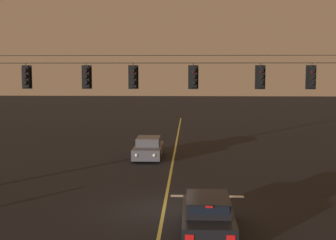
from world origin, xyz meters
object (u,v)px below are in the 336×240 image
Objects in this scene: traffic_light_leftmost at (26,77)px; traffic_light_right_inner at (193,77)px; traffic_light_centre at (133,77)px; car_oncoming_lead at (148,148)px; car_waiting_near_lane at (208,216)px; traffic_light_left_inner at (86,77)px; traffic_light_rightmost at (261,77)px; traffic_light_far_right at (312,77)px.

traffic_light_right_inner is (7.93, 0.00, 0.00)m from traffic_light_leftmost.
traffic_light_centre and traffic_light_right_inner have the same top height.
traffic_light_centre is 10.30m from car_oncoming_lead.
car_waiting_near_lane is (8.43, -5.70, -4.87)m from traffic_light_leftmost.
traffic_light_left_inner is 8.17m from traffic_light_rightmost.
traffic_light_centre and traffic_light_rightmost have the same top height.
traffic_light_far_right is at bearing 0.00° from traffic_light_rightmost.
traffic_light_far_right is 0.28× the size of car_oncoming_lead.
traffic_light_left_inner is (2.88, 0.00, 0.00)m from traffic_light_leftmost.
traffic_light_left_inner is at bearing 180.00° from traffic_light_rightmost.
traffic_light_far_right is at bearing 0.00° from traffic_light_right_inner.
traffic_light_right_inner is 1.00× the size of traffic_light_rightmost.
car_oncoming_lead is at bearing 132.66° from traffic_light_far_right.
traffic_light_far_right is (8.29, 0.00, 0.00)m from traffic_light_centre.
traffic_light_far_right is 9.00m from car_waiting_near_lane.
car_oncoming_lead is (-8.37, 9.08, -4.87)m from traffic_light_far_right.
traffic_light_leftmost is 13.39m from traffic_light_far_right.
traffic_light_rightmost is 0.28× the size of car_waiting_near_lane.
traffic_light_rightmost is at bearing 0.00° from traffic_light_right_inner.
traffic_light_right_inner and traffic_light_far_right have the same top height.
traffic_light_far_right is (5.46, 0.00, 0.00)m from traffic_light_right_inner.
traffic_light_leftmost is 11.46m from car_oncoming_lead.
car_waiting_near_lane and car_oncoming_lead have the same top height.
car_waiting_near_lane is at bearing -77.04° from car_oncoming_lead.
traffic_light_left_inner is at bearing 134.18° from car_waiting_near_lane.
traffic_light_far_right reaches higher than car_waiting_near_lane.
traffic_light_right_inner is at bearing 180.00° from traffic_light_far_right.
traffic_light_right_inner is at bearing 180.00° from traffic_light_rightmost.
traffic_light_centre is at bearing 0.00° from traffic_light_leftmost.
traffic_light_right_inner is at bearing 0.00° from traffic_light_leftmost.
traffic_light_left_inner is at bearing 180.00° from traffic_light_right_inner.
car_waiting_near_lane is at bearing -131.03° from traffic_light_far_right.
traffic_light_rightmost is 2.34m from traffic_light_far_right.
traffic_light_far_right is 0.28× the size of car_waiting_near_lane.
traffic_light_rightmost is at bearing 0.00° from traffic_light_centre.
traffic_light_right_inner is at bearing 0.00° from traffic_light_left_inner.
traffic_light_centre is 2.83m from traffic_light_right_inner.
traffic_light_leftmost reaches higher than car_oncoming_lead.
car_waiting_near_lane is at bearing -34.10° from traffic_light_leftmost.
traffic_light_far_right is at bearing 0.00° from traffic_light_left_inner.
traffic_light_far_right reaches higher than car_oncoming_lead.
traffic_light_rightmost is at bearing -56.42° from car_oncoming_lead.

